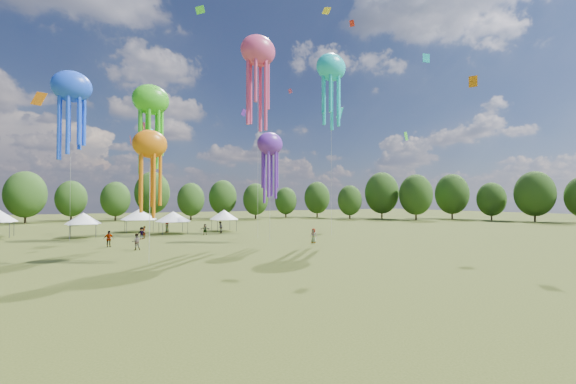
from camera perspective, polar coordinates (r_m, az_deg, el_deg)
ground at (r=13.33m, az=23.83°, el=-25.26°), size 300.00×300.00×0.00m
spectator_near at (r=41.98m, az=-23.21°, el=-7.36°), size 0.89×0.70×1.79m
spectators_far at (r=53.70m, az=-15.45°, el=-6.05°), size 23.96×25.01×1.92m
festival_tents at (r=61.96m, az=-24.09°, el=-3.50°), size 36.90×11.13×4.13m
show_kites at (r=51.28m, az=-11.07°, el=14.85°), size 39.73×24.97×29.21m
small_kites at (r=57.48m, az=-17.29°, el=24.18°), size 75.78×62.82×44.65m
treeline at (r=70.19m, az=-24.01°, el=-0.23°), size 201.57×95.24×13.43m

